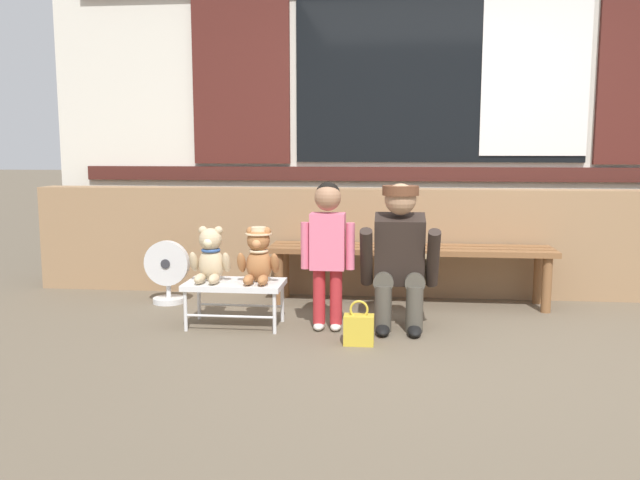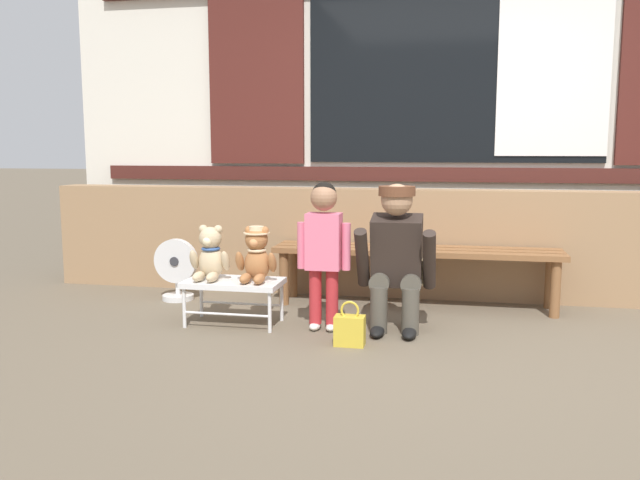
{
  "view_description": "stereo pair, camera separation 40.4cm",
  "coord_description": "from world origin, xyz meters",
  "px_view_note": "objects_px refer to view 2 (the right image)",
  "views": [
    {
      "loc": [
        -0.38,
        -3.84,
        1.17
      ],
      "look_at": [
        -0.86,
        0.56,
        0.55
      ],
      "focal_mm": 36.99,
      "sensor_mm": 36.0,
      "label": 1
    },
    {
      "loc": [
        0.02,
        -3.78,
        1.17
      ],
      "look_at": [
        -0.86,
        0.56,
        0.55
      ],
      "focal_mm": 36.99,
      "sensor_mm": 36.0,
      "label": 2
    }
  ],
  "objects_px": {
    "wooden_bench_long": "(416,257)",
    "handbag_on_ground": "(350,330)",
    "teddy_bear_plain": "(210,255)",
    "child_standing": "(324,239)",
    "floor_fan": "(177,270)",
    "small_display_bench": "(234,285)",
    "teddy_bear_with_hat": "(256,255)",
    "adult_crouching": "(398,257)"
  },
  "relations": [
    {
      "from": "teddy_bear_with_hat",
      "to": "adult_crouching",
      "type": "relative_size",
      "value": 0.38
    },
    {
      "from": "adult_crouching",
      "to": "floor_fan",
      "type": "xyz_separation_m",
      "value": [
        -1.74,
        0.52,
        -0.24
      ]
    },
    {
      "from": "wooden_bench_long",
      "to": "handbag_on_ground",
      "type": "distance_m",
      "value": 1.15
    },
    {
      "from": "teddy_bear_plain",
      "to": "teddy_bear_with_hat",
      "type": "distance_m",
      "value": 0.32
    },
    {
      "from": "adult_crouching",
      "to": "handbag_on_ground",
      "type": "height_order",
      "value": "adult_crouching"
    },
    {
      "from": "wooden_bench_long",
      "to": "handbag_on_ground",
      "type": "relative_size",
      "value": 7.72
    },
    {
      "from": "teddy_bear_plain",
      "to": "child_standing",
      "type": "bearing_deg",
      "value": -1.14
    },
    {
      "from": "teddy_bear_plain",
      "to": "child_standing",
      "type": "height_order",
      "value": "child_standing"
    },
    {
      "from": "small_display_bench",
      "to": "floor_fan",
      "type": "height_order",
      "value": "floor_fan"
    },
    {
      "from": "wooden_bench_long",
      "to": "floor_fan",
      "type": "height_order",
      "value": "floor_fan"
    },
    {
      "from": "adult_crouching",
      "to": "teddy_bear_with_hat",
      "type": "bearing_deg",
      "value": -176.16
    },
    {
      "from": "handbag_on_ground",
      "to": "floor_fan",
      "type": "distance_m",
      "value": 1.75
    },
    {
      "from": "wooden_bench_long",
      "to": "handbag_on_ground",
      "type": "height_order",
      "value": "wooden_bench_long"
    },
    {
      "from": "wooden_bench_long",
      "to": "small_display_bench",
      "type": "height_order",
      "value": "wooden_bench_long"
    },
    {
      "from": "teddy_bear_with_hat",
      "to": "handbag_on_ground",
      "type": "distance_m",
      "value": 0.84
    },
    {
      "from": "teddy_bear_plain",
      "to": "handbag_on_ground",
      "type": "xyz_separation_m",
      "value": [
        0.99,
        -0.32,
        -0.37
      ]
    },
    {
      "from": "teddy_bear_plain",
      "to": "adult_crouching",
      "type": "relative_size",
      "value": 0.38
    },
    {
      "from": "wooden_bench_long",
      "to": "handbag_on_ground",
      "type": "bearing_deg",
      "value": -106.89
    },
    {
      "from": "teddy_bear_with_hat",
      "to": "floor_fan",
      "type": "height_order",
      "value": "teddy_bear_with_hat"
    },
    {
      "from": "teddy_bear_with_hat",
      "to": "handbag_on_ground",
      "type": "bearing_deg",
      "value": -25.65
    },
    {
      "from": "wooden_bench_long",
      "to": "small_display_bench",
      "type": "xyz_separation_m",
      "value": [
        -1.16,
        -0.75,
        -0.11
      ]
    },
    {
      "from": "small_display_bench",
      "to": "teddy_bear_plain",
      "type": "bearing_deg",
      "value": 179.49
    },
    {
      "from": "small_display_bench",
      "to": "adult_crouching",
      "type": "relative_size",
      "value": 0.67
    },
    {
      "from": "small_display_bench",
      "to": "floor_fan",
      "type": "xyz_separation_m",
      "value": [
        -0.66,
        0.58,
        -0.03
      ]
    },
    {
      "from": "wooden_bench_long",
      "to": "child_standing",
      "type": "distance_m",
      "value": 0.96
    },
    {
      "from": "adult_crouching",
      "to": "handbag_on_ground",
      "type": "xyz_separation_m",
      "value": [
        -0.25,
        -0.38,
        -0.38
      ]
    },
    {
      "from": "handbag_on_ground",
      "to": "small_display_bench",
      "type": "bearing_deg",
      "value": 158.92
    },
    {
      "from": "adult_crouching",
      "to": "handbag_on_ground",
      "type": "relative_size",
      "value": 3.49
    },
    {
      "from": "teddy_bear_plain",
      "to": "floor_fan",
      "type": "distance_m",
      "value": 0.8
    },
    {
      "from": "floor_fan",
      "to": "child_standing",
      "type": "bearing_deg",
      "value": -25.05
    },
    {
      "from": "child_standing",
      "to": "teddy_bear_plain",
      "type": "bearing_deg",
      "value": 178.86
    },
    {
      "from": "child_standing",
      "to": "floor_fan",
      "type": "height_order",
      "value": "child_standing"
    },
    {
      "from": "wooden_bench_long",
      "to": "floor_fan",
      "type": "xyz_separation_m",
      "value": [
        -1.82,
        -0.16,
        -0.13
      ]
    },
    {
      "from": "child_standing",
      "to": "floor_fan",
      "type": "relative_size",
      "value": 2.0
    },
    {
      "from": "teddy_bear_with_hat",
      "to": "small_display_bench",
      "type": "bearing_deg",
      "value": -179.23
    },
    {
      "from": "child_standing",
      "to": "adult_crouching",
      "type": "xyz_separation_m",
      "value": [
        0.47,
        0.08,
        -0.11
      ]
    },
    {
      "from": "child_standing",
      "to": "adult_crouching",
      "type": "distance_m",
      "value": 0.49
    },
    {
      "from": "teddy_bear_with_hat",
      "to": "floor_fan",
      "type": "relative_size",
      "value": 0.76
    },
    {
      "from": "handbag_on_ground",
      "to": "teddy_bear_plain",
      "type": "bearing_deg",
      "value": 162.01
    },
    {
      "from": "handbag_on_ground",
      "to": "adult_crouching",
      "type": "bearing_deg",
      "value": 57.15
    },
    {
      "from": "small_display_bench",
      "to": "floor_fan",
      "type": "distance_m",
      "value": 0.88
    },
    {
      "from": "wooden_bench_long",
      "to": "child_standing",
      "type": "xyz_separation_m",
      "value": [
        -0.54,
        -0.76,
        0.22
      ]
    }
  ]
}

